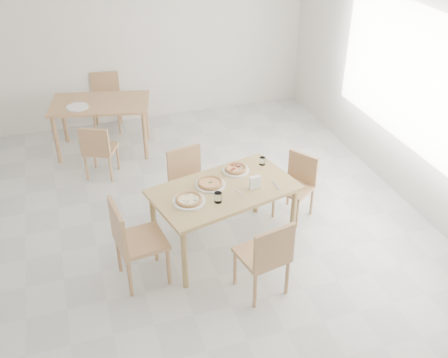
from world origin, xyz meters
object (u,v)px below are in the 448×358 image
object	(u,v)px
plate_mushroom	(189,201)
chair_back_s	(98,148)
chair_north	(188,179)
pizza_margherita	(210,183)
chair_south	(267,254)
pizza_pepperoni	(236,168)
plate_margherita	(210,185)
napkin_holder	(255,183)
plate_pepperoni	(236,170)
chair_east	(298,181)
pizza_mushroom	(189,199)
plate_empty	(77,107)
tumbler_b	(262,161)
second_table	(101,108)
chair_west	(132,238)
main_table	(224,195)
tumbler_a	(218,197)
chair_back_n	(106,97)

from	to	relation	value
plate_mushroom	chair_back_s	distance (m)	2.11
chair_north	pizza_margherita	size ratio (longest dim) A/B	2.39
chair_north	chair_south	bearing A→B (deg)	-87.97
pizza_margherita	pizza_pepperoni	world-z (taller)	same
chair_north	plate_margherita	size ratio (longest dim) A/B	2.68
plate_margherita	napkin_holder	size ratio (longest dim) A/B	2.19
plate_pepperoni	pizza_margherita	size ratio (longest dim) A/B	0.84
chair_east	chair_back_s	xyz separation A→B (m)	(-2.11, 1.52, 0.00)
napkin_holder	pizza_mushroom	bearing A→B (deg)	177.90
chair_east	plate_empty	world-z (taller)	plate_empty
tumbler_b	pizza_pepperoni	bearing A→B (deg)	-172.51
plate_mushroom	pizza_mushroom	xyz separation A→B (m)	(0.00, 0.00, 0.02)
second_table	chair_back_s	world-z (taller)	chair_back_s
chair_south	chair_back_s	distance (m)	2.95
chair_east	tumbler_b	size ratio (longest dim) A/B	8.68
pizza_margherita	chair_back_s	size ratio (longest dim) A/B	0.45
chair_south	chair_back_s	bearing A→B (deg)	-76.38
plate_mushroom	pizza_pepperoni	distance (m)	0.75
chair_east	second_table	distance (m)	3.00
chair_north	pizza_margherita	xyz separation A→B (m)	(0.09, -0.61, 0.30)
chair_west	second_table	xyz separation A→B (m)	(0.05, 2.83, 0.12)
main_table	plate_empty	bearing A→B (deg)	103.16
chair_west	plate_mushroom	xyz separation A→B (m)	(0.61, 0.12, 0.22)
second_table	napkin_holder	bearing A→B (deg)	-52.14
tumbler_b	second_table	distance (m)	2.72
plate_empty	second_table	bearing A→B (deg)	16.58
pizza_margherita	pizza_mushroom	world-z (taller)	same
chair_south	plate_pepperoni	xyz separation A→B (m)	(0.07, 1.11, 0.26)
chair_west	tumbler_b	world-z (taller)	chair_west
main_table	tumbler_b	world-z (taller)	tumbler_b
chair_east	tumbler_a	size ratio (longest dim) A/B	7.38
plate_mushroom	tumbler_b	size ratio (longest dim) A/B	3.71
tumbler_a	plate_mushroom	bearing A→B (deg)	163.02
tumbler_a	second_table	bearing A→B (deg)	106.59
chair_north	tumbler_a	xyz separation A→B (m)	(0.07, -0.92, 0.32)
main_table	plate_pepperoni	bearing A→B (deg)	37.72
pizza_pepperoni	plate_empty	xyz separation A→B (m)	(-1.50, 2.21, -0.02)
main_table	chair_south	xyz separation A→B (m)	(0.15, -0.83, -0.16)
chair_back_s	chair_back_n	size ratio (longest dim) A/B	0.90
pizza_pepperoni	pizza_margherita	bearing A→B (deg)	-150.67
chair_south	chair_north	bearing A→B (deg)	-88.63
plate_margherita	napkin_holder	bearing A→B (deg)	-24.58
chair_south	plate_empty	size ratio (longest dim) A/B	2.99
chair_back_n	chair_north	bearing A→B (deg)	-66.08
chair_east	pizza_mushroom	world-z (taller)	pizza_mushroom
chair_west	chair_back_s	bearing A→B (deg)	-4.76
pizza_margherita	plate_empty	world-z (taller)	pizza_margherita
chair_west	second_table	bearing A→B (deg)	-8.35
napkin_holder	second_table	xyz separation A→B (m)	(-1.26, 2.68, -0.16)
chair_north	napkin_holder	bearing A→B (deg)	-69.00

